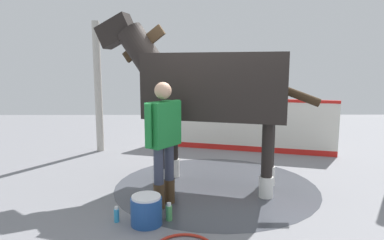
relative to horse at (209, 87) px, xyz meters
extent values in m
cube|color=gray|center=(0.10, 0.21, -1.56)|extent=(16.00, 16.00, 0.02)
cylinder|color=#42444C|center=(0.03, 0.12, -1.55)|extent=(3.15, 3.15, 0.00)
cube|color=silver|center=(-2.26, 0.78, -0.99)|extent=(1.21, 3.99, 1.11)
cube|color=red|center=(-2.26, 0.78, -0.40)|extent=(1.24, 4.00, 0.06)
cube|color=red|center=(-2.26, 0.78, -1.49)|extent=(1.22, 3.99, 0.12)
cylinder|color=#B7B2A8|center=(-2.27, -2.28, -0.15)|extent=(0.16, 0.16, 2.80)
cube|color=black|center=(0.03, 0.12, 0.02)|extent=(1.50, 2.26, 0.96)
cylinder|color=black|center=(0.07, -0.72, -1.00)|extent=(0.16, 0.16, 1.09)
cylinder|color=silver|center=(0.07, -0.72, -1.39)|extent=(0.20, 0.20, 0.31)
cylinder|color=black|center=(-0.44, -0.57, -1.00)|extent=(0.16, 0.16, 1.09)
cylinder|color=silver|center=(-0.44, -0.57, -1.39)|extent=(0.20, 0.20, 0.31)
cylinder|color=black|center=(0.51, 0.80, -1.00)|extent=(0.16, 0.16, 1.09)
cylinder|color=silver|center=(0.51, 0.80, -1.39)|extent=(0.20, 0.20, 0.31)
cylinder|color=black|center=(0.00, 0.95, -1.00)|extent=(0.16, 0.16, 1.09)
cylinder|color=silver|center=(0.00, 0.95, -1.39)|extent=(0.20, 0.20, 0.31)
cylinder|color=black|center=(-0.30, -1.02, 0.52)|extent=(0.65, 0.93, 0.94)
cube|color=#382819|center=(-0.30, -1.02, 0.66)|extent=(0.26, 0.71, 0.58)
cube|color=black|center=(-0.43, -1.46, 0.87)|extent=(0.45, 0.70, 0.56)
cylinder|color=#382819|center=(0.35, 1.21, -0.08)|extent=(0.31, 0.70, 0.35)
cylinder|color=#47331E|center=(0.69, -0.58, -1.38)|extent=(0.15, 0.15, 0.33)
cylinder|color=#383D51|center=(0.69, -0.58, -0.97)|extent=(0.13, 0.13, 0.50)
cylinder|color=#47331E|center=(0.87, -0.70, -1.38)|extent=(0.15, 0.15, 0.33)
cylinder|color=#383D51|center=(0.87, -0.70, -0.97)|extent=(0.13, 0.13, 0.50)
cube|color=#1E7F38|center=(0.78, -0.64, -0.43)|extent=(0.52, 0.46, 0.58)
cylinder|color=#1E7F38|center=(0.55, -0.47, -0.42)|extent=(0.09, 0.09, 0.56)
cylinder|color=#1E7F38|center=(1.02, -0.81, -0.42)|extent=(0.09, 0.09, 0.56)
sphere|color=tan|center=(0.78, -0.64, 0.00)|extent=(0.22, 0.22, 0.22)
cylinder|color=#1E478C|center=(1.35, -0.81, -1.38)|extent=(0.37, 0.37, 0.33)
cylinder|color=white|center=(1.35, -0.81, -1.21)|extent=(0.34, 0.34, 0.03)
cylinder|color=#3399CC|center=(1.29, -1.18, -1.47)|extent=(0.06, 0.06, 0.16)
cylinder|color=white|center=(1.29, -1.18, -1.37)|extent=(0.04, 0.04, 0.04)
cylinder|color=#4CA559|center=(1.25, -0.55, -1.46)|extent=(0.08, 0.08, 0.18)
cylinder|color=white|center=(1.25, -0.55, -1.34)|extent=(0.06, 0.06, 0.04)
camera|label=1|loc=(5.21, -0.30, 0.32)|focal=32.16mm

